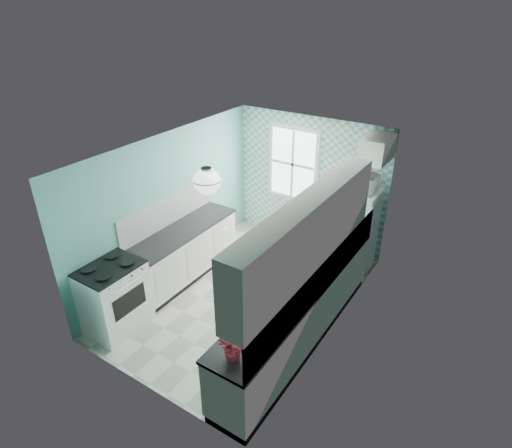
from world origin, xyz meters
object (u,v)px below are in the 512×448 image
Objects in this scene: ceiling_light at (207,181)px; fruit_bowl at (249,341)px; fridge at (355,229)px; sink at (333,253)px; microwave at (361,182)px; stove at (114,296)px; potted_plant at (234,348)px.

ceiling_light is 2.01m from fruit_bowl.
sink is at bearing -85.73° from fridge.
fridge is 1.21m from sink.
microwave is (1.11, 2.60, -0.68)m from ceiling_light.
microwave is at bearing 66.92° from ceiling_light.
fridge is at bearing 91.49° from fruit_bowl.
fridge is at bearing 66.92° from ceiling_light.
fridge is at bearing 95.78° from sink.
potted_plant is at bearing -7.01° from stove.
stove reaches higher than fruit_bowl.
fridge is 5.97× the size of fruit_bowl.
fridge reaches higher than potted_plant.
ceiling_light is at bearing 144.09° from fruit_bowl.
ceiling_light is 3.24m from fridge.
sink is (1.20, 1.42, -1.39)m from ceiling_light.
fruit_bowl is (2.40, -0.06, 0.43)m from stove.
stove is at bearing 171.74° from potted_plant.
microwave is at bearing 95.76° from sink.
potted_plant is at bearing -90.00° from fruit_bowl.
potted_plant is at bearing -88.83° from sink.
fruit_bowl is 0.31m from potted_plant.
ceiling_light reaches higher than fruit_bowl.
fridge is (1.11, 2.60, -1.58)m from ceiling_light.
ceiling_light is at bearing 69.49° from microwave.
stove is 2.49m from potted_plant.
fridge is 3.48m from fruit_bowl.
ceiling_light is at bearing 35.15° from stove.
sink is 2.13× the size of fruit_bowl.
stove is 1.94× the size of sink.
potted_plant reaches higher than fruit_bowl.
fridge is at bearing 57.15° from stove.
ceiling_light is 2.91m from microwave.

